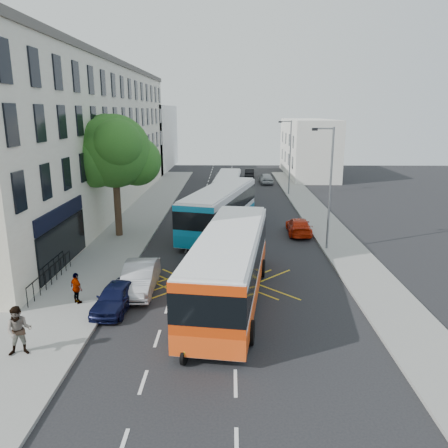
{
  "coord_description": "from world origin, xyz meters",
  "views": [
    {
      "loc": [
        -0.19,
        -16.21,
        9.09
      ],
      "look_at": [
        -0.61,
        10.45,
        2.2
      ],
      "focal_mm": 35.0,
      "sensor_mm": 36.0,
      "label": 1
    }
  ],
  "objects_px": {
    "bus_near": "(230,265)",
    "street_tree": "(114,152)",
    "bus_mid": "(220,209)",
    "pedestrian_far": "(77,288)",
    "bus_far": "(228,188)",
    "parked_car_silver": "(140,277)",
    "parked_car_blue": "(116,297)",
    "motorbike": "(191,332)",
    "distant_car_grey": "(224,177)",
    "distant_car_silver": "(266,178)",
    "pedestrian_near": "(19,331)",
    "lamp_near": "(329,182)",
    "distant_car_dark": "(250,173)",
    "lamp_far": "(289,154)",
    "red_hatchback": "(299,226)"
  },
  "relations": [
    {
      "from": "bus_near",
      "to": "distant_car_silver",
      "type": "xyz_separation_m",
      "value": [
        4.61,
        36.22,
        -1.13
      ]
    },
    {
      "from": "parked_car_silver",
      "to": "distant_car_dark",
      "type": "distance_m",
      "value": 41.74
    },
    {
      "from": "pedestrian_near",
      "to": "parked_car_blue",
      "type": "bearing_deg",
      "value": 45.37
    },
    {
      "from": "distant_car_grey",
      "to": "distant_car_dark",
      "type": "relative_size",
      "value": 1.38
    },
    {
      "from": "lamp_near",
      "to": "parked_car_blue",
      "type": "relative_size",
      "value": 2.17
    },
    {
      "from": "street_tree",
      "to": "lamp_near",
      "type": "relative_size",
      "value": 1.1
    },
    {
      "from": "bus_near",
      "to": "distant_car_silver",
      "type": "bearing_deg",
      "value": 90.27
    },
    {
      "from": "distant_car_dark",
      "to": "pedestrian_far",
      "type": "relative_size",
      "value": 2.44
    },
    {
      "from": "bus_far",
      "to": "distant_car_silver",
      "type": "distance_m",
      "value": 12.92
    },
    {
      "from": "distant_car_grey",
      "to": "distant_car_silver",
      "type": "height_order",
      "value": "distant_car_grey"
    },
    {
      "from": "motorbike",
      "to": "pedestrian_far",
      "type": "xyz_separation_m",
      "value": [
        -5.86,
        4.21,
        -0.01
      ]
    },
    {
      "from": "bus_near",
      "to": "bus_mid",
      "type": "relative_size",
      "value": 1.01
    },
    {
      "from": "street_tree",
      "to": "pedestrian_far",
      "type": "relative_size",
      "value": 5.74
    },
    {
      "from": "distant_car_silver",
      "to": "pedestrian_far",
      "type": "bearing_deg",
      "value": 69.54
    },
    {
      "from": "lamp_far",
      "to": "pedestrian_near",
      "type": "distance_m",
      "value": 36.61
    },
    {
      "from": "street_tree",
      "to": "bus_near",
      "type": "bearing_deg",
      "value": -53.22
    },
    {
      "from": "lamp_far",
      "to": "distant_car_dark",
      "type": "xyz_separation_m",
      "value": [
        -3.7,
        13.99,
        -4.0
      ]
    },
    {
      "from": "bus_mid",
      "to": "parked_car_silver",
      "type": "height_order",
      "value": "bus_mid"
    },
    {
      "from": "lamp_near",
      "to": "bus_far",
      "type": "relative_size",
      "value": 0.78
    },
    {
      "from": "parked_car_blue",
      "to": "distant_car_dark",
      "type": "height_order",
      "value": "parked_car_blue"
    },
    {
      "from": "parked_car_blue",
      "to": "pedestrian_near",
      "type": "bearing_deg",
      "value": -115.25
    },
    {
      "from": "street_tree",
      "to": "pedestrian_near",
      "type": "relative_size",
      "value": 4.53
    },
    {
      "from": "lamp_far",
      "to": "distant_car_dark",
      "type": "height_order",
      "value": "lamp_far"
    },
    {
      "from": "street_tree",
      "to": "bus_near",
      "type": "relative_size",
      "value": 0.7
    },
    {
      "from": "motorbike",
      "to": "pedestrian_near",
      "type": "distance_m",
      "value": 6.45
    },
    {
      "from": "distant_car_grey",
      "to": "distant_car_silver",
      "type": "xyz_separation_m",
      "value": [
        5.49,
        -0.61,
        -0.03
      ]
    },
    {
      "from": "bus_near",
      "to": "pedestrian_far",
      "type": "xyz_separation_m",
      "value": [
        -7.31,
        -0.83,
        -0.91
      ]
    },
    {
      "from": "distant_car_silver",
      "to": "distant_car_dark",
      "type": "distance_m",
      "value": 6.18
    },
    {
      "from": "bus_near",
      "to": "street_tree",
      "type": "bearing_deg",
      "value": 134.31
    },
    {
      "from": "bus_far",
      "to": "pedestrian_far",
      "type": "distance_m",
      "value": 26.09
    },
    {
      "from": "motorbike",
      "to": "distant_car_silver",
      "type": "distance_m",
      "value": 41.7
    },
    {
      "from": "lamp_near",
      "to": "red_hatchback",
      "type": "distance_m",
      "value": 5.79
    },
    {
      "from": "street_tree",
      "to": "pedestrian_near",
      "type": "xyz_separation_m",
      "value": [
        0.4,
        -16.48,
        -5.17
      ]
    },
    {
      "from": "red_hatchback",
      "to": "pedestrian_near",
      "type": "height_order",
      "value": "pedestrian_near"
    },
    {
      "from": "bus_mid",
      "to": "pedestrian_far",
      "type": "bearing_deg",
      "value": -100.58
    },
    {
      "from": "lamp_far",
      "to": "bus_near",
      "type": "bearing_deg",
      "value": -102.87
    },
    {
      "from": "bus_far",
      "to": "parked_car_silver",
      "type": "relative_size",
      "value": 2.26
    },
    {
      "from": "bus_mid",
      "to": "pedestrian_far",
      "type": "distance_m",
      "value": 15.04
    },
    {
      "from": "bus_far",
      "to": "distant_car_silver",
      "type": "bearing_deg",
      "value": 71.18
    },
    {
      "from": "lamp_near",
      "to": "pedestrian_near",
      "type": "height_order",
      "value": "lamp_near"
    },
    {
      "from": "lamp_far",
      "to": "pedestrian_far",
      "type": "height_order",
      "value": "lamp_far"
    },
    {
      "from": "distant_car_grey",
      "to": "pedestrian_far",
      "type": "distance_m",
      "value": 38.2
    },
    {
      "from": "pedestrian_near",
      "to": "motorbike",
      "type": "bearing_deg",
      "value": -10.66
    },
    {
      "from": "distant_car_grey",
      "to": "parked_car_silver",
      "type": "bearing_deg",
      "value": -94.62
    },
    {
      "from": "red_hatchback",
      "to": "distant_car_silver",
      "type": "bearing_deg",
      "value": -86.36
    },
    {
      "from": "bus_mid",
      "to": "bus_far",
      "type": "bearing_deg",
      "value": 102.65
    },
    {
      "from": "parked_car_silver",
      "to": "parked_car_blue",
      "type": "bearing_deg",
      "value": -109.07
    },
    {
      "from": "lamp_far",
      "to": "parked_car_blue",
      "type": "height_order",
      "value": "lamp_far"
    },
    {
      "from": "street_tree",
      "to": "red_hatchback",
      "type": "distance_m",
      "value": 14.7
    },
    {
      "from": "bus_mid",
      "to": "pedestrian_near",
      "type": "height_order",
      "value": "bus_mid"
    }
  ]
}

